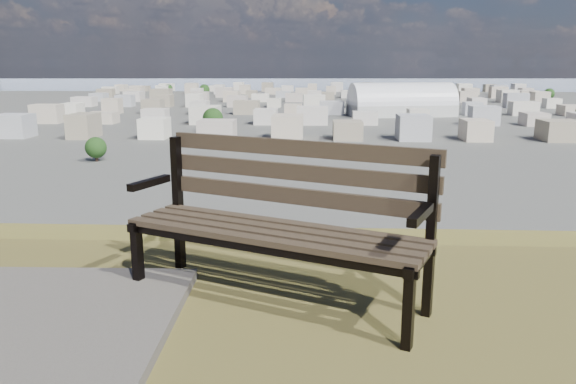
{
  "coord_description": "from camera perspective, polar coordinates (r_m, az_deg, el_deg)",
  "views": [
    {
      "loc": [
        0.33,
        -0.77,
        26.56
      ],
      "look_at": [
        0.06,
        4.73,
        25.3
      ],
      "focal_mm": 35.0,
      "sensor_mm": 36.0,
      "label": 1
    }
  ],
  "objects": [
    {
      "name": "park_bench",
      "position": [
        3.74,
        -0.67,
        -2.1
      ],
      "size": [
        2.09,
        1.4,
        1.05
      ],
      "rotation": [
        0.0,
        0.0,
        -0.41
      ],
      "color": "#3B2F22",
      "rests_on": "hilltop_mesa"
    },
    {
      "name": "arena",
      "position": [
        298.82,
        11.44,
        8.6
      ],
      "size": [
        56.09,
        32.29,
        22.26
      ],
      "rotation": [
        0.0,
        0.0,
        0.2
      ],
      "color": "#B9B9B5",
      "rests_on": "ground"
    },
    {
      "name": "city_blocks",
      "position": [
        395.89,
        2.72,
        9.59
      ],
      "size": [
        395.0,
        361.0,
        7.0
      ],
      "color": "beige",
      "rests_on": "ground"
    },
    {
      "name": "city_trees",
      "position": [
        321.62,
        -2.06,
        9.06
      ],
      "size": [
        406.52,
        387.2,
        9.98
      ],
      "color": "#302018",
      "rests_on": "ground"
    },
    {
      "name": "bay_water",
      "position": [
        901.16,
        2.77,
        11.24
      ],
      "size": [
        2400.0,
        700.0,
        0.12
      ],
      "primitive_type": "cube",
      "color": "#8090A3",
      "rests_on": "ground"
    },
    {
      "name": "far_hills",
      "position": [
        1405.03,
        0.24,
        12.9
      ],
      "size": [
        2050.0,
        340.0,
        60.0
      ],
      "color": "#868FA6",
      "rests_on": "ground"
    }
  ]
}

